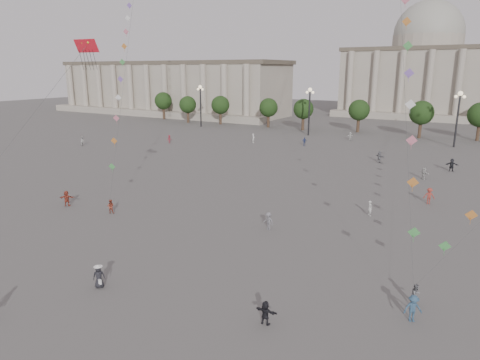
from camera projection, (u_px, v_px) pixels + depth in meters
The scene contains 25 objects.
ground at pixel (145, 272), 31.77m from camera, with size 360.00×360.00×0.00m, color #524F4D.
hall_west at pixel (170, 88), 144.82m from camera, with size 84.00×26.22×17.20m.
hall_central at pixel (424, 70), 135.88m from camera, with size 48.30×34.30×35.50m.
tree_row at pixel (386, 112), 95.42m from camera, with size 137.12×5.12×8.00m.
lamp_post_far_west at pixel (200, 98), 110.41m from camera, with size 2.00×0.90×10.65m.
lamp_post_mid_west at pixel (310, 103), 95.64m from camera, with size 2.00×0.90×10.65m.
lamp_post_mid_east at pixel (459, 109), 80.87m from camera, with size 2.00×0.90×10.65m.
person_crowd_0 at pixel (304, 142), 83.86m from camera, with size 1.00×0.42×1.70m, color #36447A.
person_crowd_1 at pixel (83, 141), 83.99m from camera, with size 0.93×0.73×1.92m, color #B4B4B0.
person_crowd_2 at pixel (169, 139), 86.97m from camera, with size 1.06×0.61×1.64m, color maroon.
person_crowd_3 at pixel (265, 313), 25.09m from camera, with size 1.38×0.44×1.48m, color black.
person_crowd_4 at pixel (350, 136), 90.52m from camera, with size 1.59×0.51×1.71m, color silver.
person_crowd_6 at pixel (268, 221), 39.97m from camera, with size 1.10×0.63×1.70m, color slate.
person_crowd_7 at pixel (424, 173), 58.30m from camera, with size 1.54×0.49×1.66m, color #B8B8B4.
person_crowd_8 at pixel (429, 196), 47.61m from camera, with size 1.19×0.69×1.85m, color maroon.
person_crowd_9 at pixel (452, 165), 62.82m from camera, with size 1.76×0.56×1.90m, color black.
person_crowd_10 at pixel (253, 138), 87.17m from camera, with size 0.70×0.46×1.92m, color silver.
person_crowd_12 at pixel (379, 157), 69.05m from camera, with size 1.67×0.53×1.80m, color slate.
person_crowd_13 at pixel (370, 208), 43.78m from camera, with size 0.58×0.38×1.60m, color beige.
tourist_2 at pixel (67, 198), 46.89m from camera, with size 1.61×0.51×1.74m, color #9E3C2B.
kite_flyer_0 at pixel (111, 206), 44.57m from camera, with size 0.72×0.56×1.48m, color brown.
kite_flyer_1 at pixel (413, 308), 25.35m from camera, with size 1.10×0.63×1.70m, color #2D4B66.
kite_flyer_2 at pixel (416, 295), 27.07m from camera, with size 0.72×0.56×1.48m, color slate.
hat_person at pixel (99, 276), 29.31m from camera, with size 0.95×0.93×1.69m.
dragon_kite at pixel (86, 57), 34.67m from camera, with size 2.72×7.09×20.27m.
Camera 1 is at (20.87, -21.38, 14.61)m, focal length 32.00 mm.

